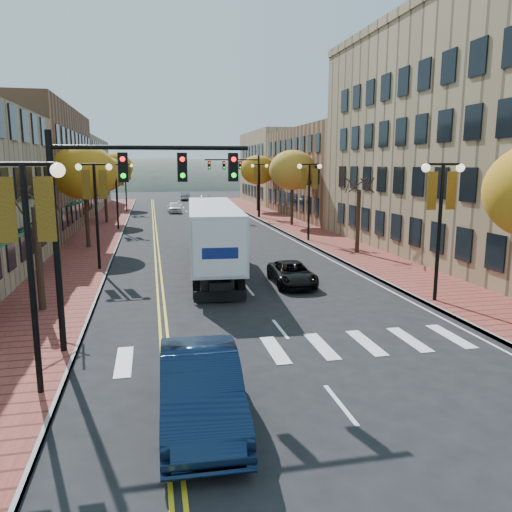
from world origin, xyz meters
TOP-DOWN VIEW (x-y plane):
  - ground at (0.00, 0.00)m, footprint 200.00×200.00m
  - sidewalk_left at (-9.00, 32.50)m, footprint 4.00×85.00m
  - sidewalk_right at (9.00, 32.50)m, footprint 4.00×85.00m
  - building_left_mid at (-17.00, 36.00)m, footprint 12.00×24.00m
  - building_left_far at (-17.00, 61.00)m, footprint 12.00×26.00m
  - building_right_near at (18.50, 16.00)m, footprint 15.00×28.00m
  - building_right_mid at (18.50, 42.00)m, footprint 15.00×24.00m
  - building_right_far at (18.50, 64.00)m, footprint 15.00×20.00m
  - tree_left_a at (-9.00, 8.00)m, footprint 0.28×0.28m
  - tree_left_b at (-9.00, 24.00)m, footprint 4.48×4.48m
  - tree_left_c at (-9.00, 40.00)m, footprint 4.16×4.16m
  - tree_left_d at (-9.00, 58.00)m, footprint 4.61×4.61m
  - tree_right_b at (9.00, 18.00)m, footprint 0.28×0.28m
  - tree_right_c at (9.00, 34.00)m, footprint 4.48×4.48m
  - tree_right_d at (9.00, 50.00)m, footprint 4.35×4.35m
  - lamp_left_a at (-7.50, 0.00)m, footprint 1.96×0.36m
  - lamp_left_b at (-7.50, 16.00)m, footprint 1.96×0.36m
  - lamp_left_c at (-7.50, 34.00)m, footprint 1.96×0.36m
  - lamp_left_d at (-7.50, 52.00)m, footprint 1.96×0.36m
  - lamp_right_a at (7.50, 6.00)m, footprint 1.96×0.36m
  - lamp_right_b at (7.50, 24.00)m, footprint 1.96×0.36m
  - lamp_right_c at (7.50, 42.00)m, footprint 1.96×0.36m
  - traffic_mast_near at (-5.48, 3.00)m, footprint 6.10×0.35m
  - traffic_mast_far at (5.48, 42.00)m, footprint 6.10×0.34m
  - semi_truck at (-1.16, 15.01)m, footprint 3.58×15.50m
  - navy_sedan at (-3.54, -2.13)m, footprint 1.98×5.26m
  - black_suv at (2.32, 10.56)m, footprint 2.09×4.25m
  - car_far_white at (-1.65, 50.49)m, footprint 1.76×4.09m
  - car_far_silver at (3.58, 62.31)m, footprint 2.21×5.06m
  - car_far_oncoming at (1.17, 72.37)m, footprint 1.60×4.38m

SIDE VIEW (x-z plane):
  - ground at x=0.00m, z-range 0.00..0.00m
  - sidewalk_left at x=-9.00m, z-range 0.00..0.15m
  - sidewalk_right at x=9.00m, z-range 0.00..0.15m
  - black_suv at x=2.32m, z-range 0.00..1.16m
  - car_far_white at x=-1.65m, z-range 0.00..1.37m
  - car_far_oncoming at x=1.17m, z-range 0.00..1.43m
  - car_far_silver at x=3.58m, z-range 0.00..1.45m
  - navy_sedan at x=-3.54m, z-range 0.00..1.72m
  - semi_truck at x=-1.16m, z-range 0.32..4.16m
  - tree_left_a at x=-9.00m, z-range 0.15..4.35m
  - tree_right_b at x=9.00m, z-range 0.15..4.35m
  - lamp_left_a at x=-7.50m, z-range 1.27..7.32m
  - lamp_left_b at x=-7.50m, z-range 1.27..7.32m
  - lamp_left_c at x=-7.50m, z-range 1.27..7.32m
  - lamp_left_d at x=-7.50m, z-range 1.27..7.32m
  - lamp_right_a at x=7.50m, z-range 1.27..7.32m
  - lamp_right_b at x=7.50m, z-range 1.27..7.32m
  - lamp_right_c at x=7.50m, z-range 1.27..7.32m
  - building_left_far at x=-17.00m, z-range 0.00..9.50m
  - traffic_mast_near at x=-5.48m, z-range 1.42..8.42m
  - traffic_mast_far at x=5.48m, z-range 1.42..8.42m
  - building_right_mid at x=18.50m, z-range 0.00..10.00m
  - tree_left_c at x=-9.00m, z-range 1.71..8.40m
  - tree_right_d at x=9.00m, z-range 1.79..8.79m
  - tree_left_b at x=-9.00m, z-range 1.84..9.05m
  - tree_right_c at x=9.00m, z-range 1.84..9.05m
  - building_left_mid at x=-17.00m, z-range 0.00..11.00m
  - building_right_far at x=18.50m, z-range 0.00..11.00m
  - tree_left_d at x=-9.00m, z-range 1.89..9.31m
  - building_right_near at x=18.50m, z-range 0.00..15.00m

